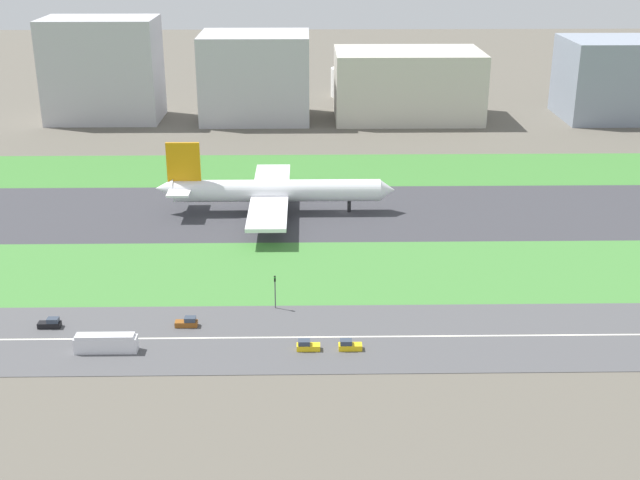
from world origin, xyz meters
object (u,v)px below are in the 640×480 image
Objects in this scene: car_4 at (187,322)px; fuel_tank_west at (349,82)px; fuel_tank_centre at (402,76)px; airliner at (271,191)px; terminal_building at (103,70)px; hangar_building at (255,77)px; bus_0 at (106,343)px; office_tower at (407,85)px; car_3 at (307,346)px; car_2 at (50,324)px; car_0 at (349,345)px; traffic_light at (275,289)px; cargo_warehouse at (617,79)px.

car_4 is 231.13m from fuel_tank_west.
fuel_tank_centre is (23.73, 0.00, 2.59)m from fuel_tank_west.
airliner is 1.49× the size of terminal_building.
terminal_building is 1.03× the size of hangar_building.
bus_0 is at bearing -103.50° from fuel_tank_west.
airliner is 1.13× the size of office_tower.
car_2 is (-50.60, 10.00, 0.00)m from car_3.
car_4 is 193.35m from office_tower.
car_0 is (17.41, -78.00, -5.31)m from airliner.
car_4 is at bearing -101.70° from airliner.
car_2 is at bearing 180.00° from car_4.
office_tower is at bearing -65.10° from fuel_tank_west.
terminal_building is at bearing 180.00° from hangar_building.
fuel_tank_west is (11.68, 237.00, 5.39)m from car_0.
fuel_tank_west is (56.90, 237.00, 4.49)m from bus_0.
fuel_tank_west is (43.17, 227.00, 5.39)m from car_4.
traffic_light is 180.46m from office_tower.
fuel_tank_west is at bearing -92.82° from car_0.
cargo_warehouse is 92.75m from fuel_tank_centre.
car_4 is at bearing -106.42° from fuel_tank_centre.
hangar_building is (-10.29, 114.00, 10.62)m from airliner.
car_2 is at bearing -112.46° from fuel_tank_centre.
fuel_tank_west is at bearing 114.90° from office_tower.
car_0 and car_2 have the same top height.
car_4 is 1.00× the size of car_3.
car_0 is at bearing -180.00° from bus_0.
airliner is 124.68m from office_tower.
car_0 is 0.27× the size of fuel_tank_west.
terminal_building is at bearing 180.00° from cargo_warehouse.
cargo_warehouse is (124.06, 192.00, 14.71)m from car_3.
terminal_building is 59.79m from hangar_building.
terminal_building is at bearing -77.61° from bus_0.
car_0 is 0.21× the size of fuel_tank_centre.
terminal_building is (-79.58, 192.00, 18.92)m from car_3.
cargo_warehouse reaches higher than car_3.
terminal_building reaches higher than hangar_building.
traffic_light is 217.85m from cargo_warehouse.
terminal_building is at bearing 180.00° from office_tower.
fuel_tank_west is at bearing -94.71° from car_3.
cargo_warehouse reaches higher than fuel_tank_west.
fuel_tank_west is at bearing 180.00° from fuel_tank_centre.
traffic_light is (44.06, 7.99, 3.37)m from car_2.
traffic_light is 0.17× the size of cargo_warehouse.
airliner is at bearing -139.53° from cargo_warehouse.
hangar_building is (30.74, 182.00, 15.93)m from car_2.
car_3 is at bearing -94.71° from fuel_tank_west.
airliner is 14.77× the size of car_4.
terminal_building reaches higher than car_0.
traffic_light is at bearing -102.80° from fuel_tank_centre.
office_tower is at bearing 74.90° from traffic_light.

